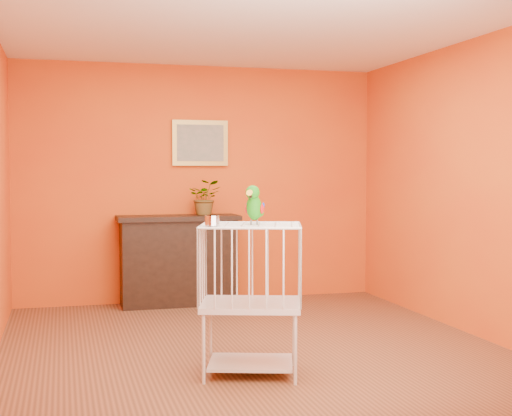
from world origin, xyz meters
name	(u,v)px	position (x,y,z in m)	size (l,w,h in m)	color
ground	(252,348)	(0.00, 0.00, 0.00)	(4.50, 4.50, 0.00)	brown
room_shell	(252,153)	(0.00, 0.00, 1.58)	(4.50, 4.50, 4.50)	#DA5B14
console_cabinet	(178,260)	(-0.28, 2.02, 0.48)	(1.30, 0.47, 0.96)	black
potted_plant	(205,201)	(0.02, 2.02, 1.11)	(0.34, 0.38, 0.30)	#26722D
framed_picture	(200,143)	(0.00, 2.22, 1.75)	(0.62, 0.04, 0.50)	gold
birdcage	(251,297)	(-0.20, -0.72, 0.55)	(0.82, 0.71, 1.07)	beige
feed_cup	(212,221)	(-0.50, -0.82, 1.11)	(0.10, 0.10, 0.07)	silver
parrot	(254,205)	(-0.19, -0.76, 1.21)	(0.19, 0.23, 0.28)	#59544C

